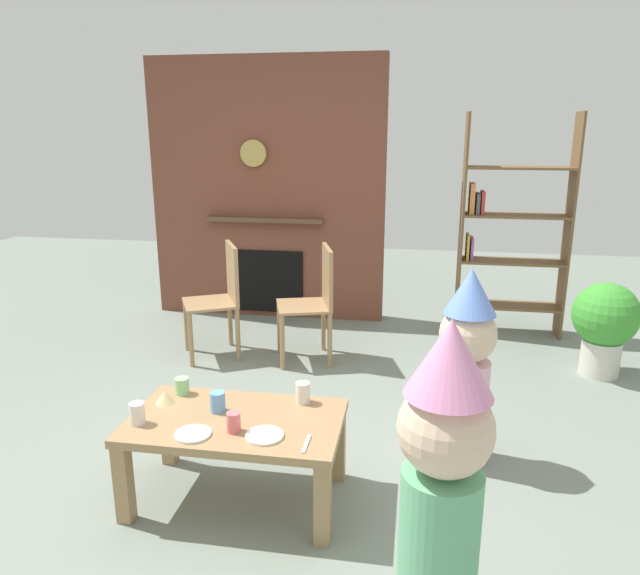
{
  "coord_description": "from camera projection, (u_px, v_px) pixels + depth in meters",
  "views": [
    {
      "loc": [
        0.67,
        -2.75,
        1.77
      ],
      "look_at": [
        0.15,
        0.4,
        0.89
      ],
      "focal_mm": 32.73,
      "sensor_mm": 36.0,
      "label": 1
    }
  ],
  "objects": [
    {
      "name": "birthday_cake_slice",
      "position": [
        165.0,
        397.0,
        2.92
      ],
      "size": [
        0.1,
        0.1,
        0.06
      ],
      "primitive_type": "cone",
      "color": "#EAC68C",
      "rests_on": "coffee_table"
    },
    {
      "name": "paper_cup_center",
      "position": [
        182.0,
        386.0,
        3.02
      ],
      "size": [
        0.07,
        0.07,
        0.09
      ],
      "primitive_type": "cylinder",
      "color": "#8CD18C",
      "rests_on": "coffee_table"
    },
    {
      "name": "paper_plate_rear",
      "position": [
        193.0,
        434.0,
        2.62
      ],
      "size": [
        0.16,
        0.16,
        0.01
      ],
      "primitive_type": "cylinder",
      "color": "white",
      "rests_on": "coffee_table"
    },
    {
      "name": "paper_cup_near_left",
      "position": [
        137.0,
        413.0,
        2.71
      ],
      "size": [
        0.07,
        0.07,
        0.1
      ],
      "primitive_type": "cylinder",
      "color": "silver",
      "rests_on": "coffee_table"
    },
    {
      "name": "child_with_cone_hat",
      "position": [
        443.0,
        474.0,
        1.99
      ],
      "size": [
        0.33,
        0.33,
        1.19
      ],
      "rotation": [
        0.0,
        0.0,
        2.56
      ],
      "color": "#66B27F",
      "rests_on": "ground_plane"
    },
    {
      "name": "paper_cup_far_left",
      "position": [
        234.0,
        422.0,
        2.64
      ],
      "size": [
        0.06,
        0.06,
        0.09
      ],
      "primitive_type": "cylinder",
      "color": "#E5666B",
      "rests_on": "coffee_table"
    },
    {
      "name": "table_fork",
      "position": [
        306.0,
        444.0,
        2.54
      ],
      "size": [
        0.02,
        0.15,
        0.01
      ],
      "primitive_type": "cube",
      "rotation": [
        0.0,
        0.0,
        1.56
      ],
      "color": "silver",
      "rests_on": "coffee_table"
    },
    {
      "name": "paper_cup_near_right",
      "position": [
        218.0,
        402.0,
        2.83
      ],
      "size": [
        0.07,
        0.07,
        0.1
      ],
      "primitive_type": "cylinder",
      "color": "#669EE0",
      "rests_on": "coffee_table"
    },
    {
      "name": "coffee_table",
      "position": [
        236.0,
        432.0,
        2.79
      ],
      "size": [
        1.02,
        0.59,
        0.43
      ],
      "color": "#9E7A51",
      "rests_on": "ground_plane"
    },
    {
      "name": "dining_chair_middle",
      "position": [
        315.0,
        297.0,
        4.5
      ],
      "size": [
        0.5,
        0.5,
        0.9
      ],
      "rotation": [
        0.0,
        0.0,
        3.43
      ],
      "color": "#9E7A51",
      "rests_on": "ground_plane"
    },
    {
      "name": "paper_plate_front",
      "position": [
        265.0,
        435.0,
        2.61
      ],
      "size": [
        0.17,
        0.17,
        0.01
      ],
      "primitive_type": "cylinder",
      "color": "white",
      "rests_on": "coffee_table"
    },
    {
      "name": "bookshelf",
      "position": [
        506.0,
        235.0,
        5.01
      ],
      "size": [
        0.9,
        0.28,
        1.9
      ],
      "color": "brown",
      "rests_on": "ground_plane"
    },
    {
      "name": "potted_plant_tall",
      "position": [
        605.0,
        322.0,
        4.23
      ],
      "size": [
        0.47,
        0.47,
        0.7
      ],
      "color": "beige",
      "rests_on": "ground_plane"
    },
    {
      "name": "child_in_pink",
      "position": [
        466.0,
        363.0,
        3.08
      ],
      "size": [
        0.3,
        0.3,
        1.09
      ],
      "rotation": [
        0.0,
        0.0,
        -2.69
      ],
      "color": "#EAB2C6",
      "rests_on": "ground_plane"
    },
    {
      "name": "dining_chair_left",
      "position": [
        221.0,
        293.0,
        4.59
      ],
      "size": [
        0.54,
        0.54,
        0.9
      ],
      "rotation": [
        0.0,
        0.0,
        3.62
      ],
      "color": "#9E7A51",
      "rests_on": "ground_plane"
    },
    {
      "name": "paper_cup_far_right",
      "position": [
        303.0,
        393.0,
        2.92
      ],
      "size": [
        0.07,
        0.07,
        0.11
      ],
      "primitive_type": "cylinder",
      "color": "silver",
      "rests_on": "coffee_table"
    },
    {
      "name": "brick_fireplace_feature",
      "position": [
        267.0,
        192.0,
        5.46
      ],
      "size": [
        2.2,
        0.28,
        2.4
      ],
      "color": "brown",
      "rests_on": "ground_plane"
    },
    {
      "name": "ground_plane",
      "position": [
        281.0,
        463.0,
        3.19
      ],
      "size": [
        12.0,
        12.0,
        0.0
      ],
      "primitive_type": "plane",
      "color": "gray"
    }
  ]
}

